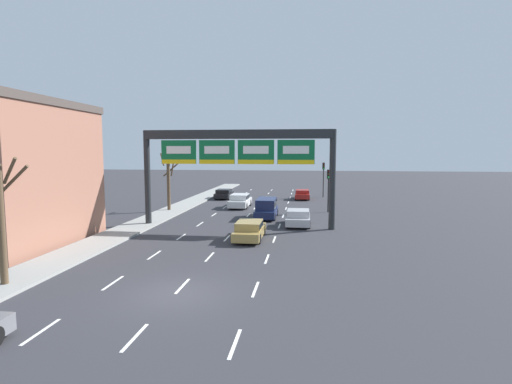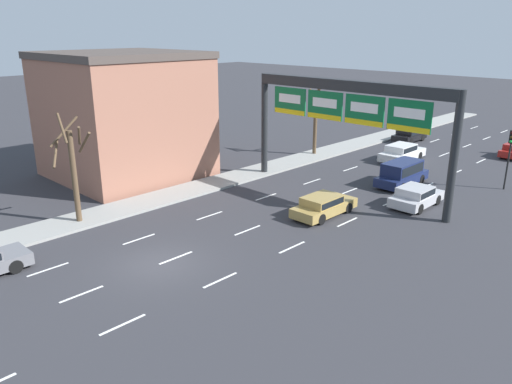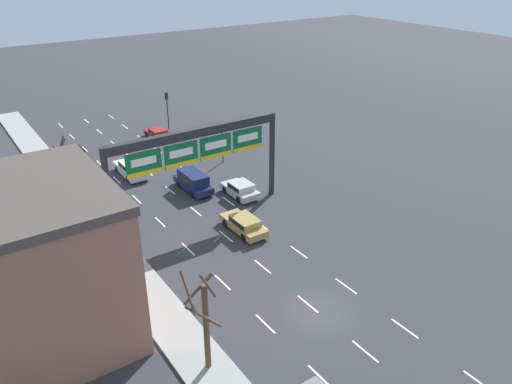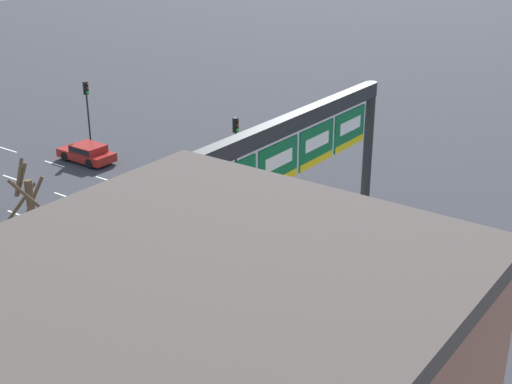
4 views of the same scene
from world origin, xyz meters
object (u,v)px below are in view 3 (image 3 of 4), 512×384
car_red (158,133)px  car_gold (244,224)px  suv_navy (193,180)px  car_white (131,168)px  tree_bare_closest (68,171)px  tree_bare_second (205,318)px  sign_gantry (197,149)px  traffic_light_mid_block (167,103)px  car_silver (241,189)px  car_black (74,153)px  traffic_light_near_gantry (222,135)px

car_red → car_gold: bearing=-97.9°
suv_navy → car_white: suv_navy is taller
tree_bare_closest → tree_bare_second: (0.43, -22.83, 0.01)m
sign_gantry → suv_navy: (1.86, 4.75, -5.04)m
tree_bare_closest → car_gold: bearing=-50.1°
car_gold → traffic_light_mid_block: 27.15m
car_white → tree_bare_closest: tree_bare_closest is taller
sign_gantry → traffic_light_mid_block: size_ratio=3.36×
car_gold → car_red: (3.30, 23.68, -0.03)m
car_white → tree_bare_closest: (-6.66, -3.51, 2.62)m
tree_bare_second → traffic_light_mid_block: bearing=67.4°
car_silver → tree_bare_second: tree_bare_second is taller
traffic_light_mid_block → tree_bare_closest: size_ratio=0.73×
suv_navy → traffic_light_mid_block: size_ratio=1.04×
car_silver → tree_bare_second: size_ratio=0.63×
sign_gantry → car_black: sign_gantry is taller
car_black → car_red: 9.96m
car_black → sign_gantry: bearing=-74.9°
tree_bare_second → car_red: bearing=69.7°
traffic_light_near_gantry → traffic_light_mid_block: 13.18m
traffic_light_near_gantry → suv_navy: bearing=-143.7°
car_white → tree_bare_closest: bearing=-152.2°
car_white → tree_bare_second: (-6.23, -26.34, 2.63)m
car_red → tree_bare_closest: size_ratio=0.64×
traffic_light_mid_block → tree_bare_second: size_ratio=0.72×
traffic_light_mid_block → tree_bare_second: 40.40m
car_silver → car_white: car_white is taller
sign_gantry → tree_bare_closest: 11.60m
traffic_light_mid_block → car_gold: bearing=-102.8°
car_gold → car_red: size_ratio=1.13×
traffic_light_mid_block → tree_bare_closest: tree_bare_closest is taller
car_white → traffic_light_near_gantry: 9.77m
sign_gantry → traffic_light_mid_block: 23.55m
car_black → traffic_light_near_gantry: (12.59, -9.73, 2.37)m
car_silver → car_black: bearing=119.4°
car_red → tree_bare_second: size_ratio=0.63×
suv_navy → car_red: 15.01m
suv_navy → car_black: size_ratio=1.19×
traffic_light_near_gantry → car_red: bearing=104.2°
car_gold → suv_navy: (0.25, 8.99, 0.29)m
traffic_light_near_gantry → tree_bare_closest: (-15.90, -1.31, 0.36)m
suv_navy → tree_bare_closest: (-10.19, 2.89, 2.41)m
sign_gantry → car_gold: size_ratio=3.38×
car_gold → car_white: car_white is taller
suv_navy → car_white: (-3.53, 6.40, -0.21)m
car_gold → car_red: 23.91m
car_silver → traffic_light_near_gantry: (2.77, 7.71, 2.32)m
car_white → traffic_light_mid_block: 14.57m
traffic_light_near_gantry → tree_bare_closest: size_ratio=0.68×
tree_bare_second → tree_bare_closest: bearing=91.1°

